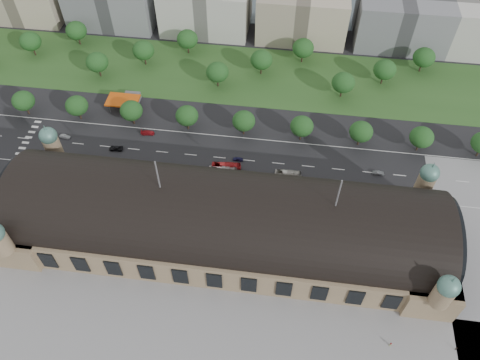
# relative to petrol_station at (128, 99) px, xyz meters

# --- Properties ---
(ground) EXTENTS (900.00, 900.00, 0.00)m
(ground) POSITION_rel_petrol_station_xyz_m (53.91, -65.28, -2.95)
(ground) COLOR black
(ground) RESTS_ON ground
(station) EXTENTS (150.00, 48.40, 44.30)m
(station) POSITION_rel_petrol_station_xyz_m (53.91, -65.28, 7.33)
(station) COLOR #8C7657
(station) RESTS_ON ground
(road_slab) EXTENTS (260.00, 26.00, 0.10)m
(road_slab) POSITION_rel_petrol_station_xyz_m (33.91, -27.28, -2.95)
(road_slab) COLOR black
(road_slab) RESTS_ON ground
(grass_belt) EXTENTS (300.00, 45.00, 0.10)m
(grass_belt) POSITION_rel_petrol_station_xyz_m (38.91, 27.72, -2.95)
(grass_belt) COLOR #295020
(grass_belt) RESTS_ON ground
(petrol_station) EXTENTS (14.00, 13.00, 5.05)m
(petrol_station) POSITION_rel_petrol_station_xyz_m (0.00, 0.00, 0.00)
(petrol_station) COLOR #C94C0B
(petrol_station) RESTS_ON ground
(office_3) EXTENTS (45.00, 32.00, 24.00)m
(office_3) POSITION_rel_petrol_station_xyz_m (23.91, 67.72, 9.05)
(office_3) COLOR beige
(office_3) RESTS_ON ground
(office_4) EXTENTS (45.00, 32.00, 24.00)m
(office_4) POSITION_rel_petrol_station_xyz_m (73.91, 67.72, 9.05)
(office_4) COLOR #BDAE94
(office_4) RESTS_ON ground
(office_5) EXTENTS (45.00, 32.00, 24.00)m
(office_5) POSITION_rel_petrol_station_xyz_m (123.91, 67.72, 9.05)
(office_5) COLOR gray
(office_5) RESTS_ON ground
(tree_row_1) EXTENTS (9.60, 9.60, 11.52)m
(tree_row_1) POSITION_rel_petrol_station_xyz_m (-42.09, -12.28, 4.48)
(tree_row_1) COLOR #2D2116
(tree_row_1) RESTS_ON ground
(tree_row_2) EXTENTS (9.60, 9.60, 11.52)m
(tree_row_2) POSITION_rel_petrol_station_xyz_m (-18.09, -12.28, 4.48)
(tree_row_2) COLOR #2D2116
(tree_row_2) RESTS_ON ground
(tree_row_3) EXTENTS (9.60, 9.60, 11.52)m
(tree_row_3) POSITION_rel_petrol_station_xyz_m (5.91, -12.28, 4.48)
(tree_row_3) COLOR #2D2116
(tree_row_3) RESTS_ON ground
(tree_row_4) EXTENTS (9.60, 9.60, 11.52)m
(tree_row_4) POSITION_rel_petrol_station_xyz_m (29.91, -12.28, 4.48)
(tree_row_4) COLOR #2D2116
(tree_row_4) RESTS_ON ground
(tree_row_5) EXTENTS (9.60, 9.60, 11.52)m
(tree_row_5) POSITION_rel_petrol_station_xyz_m (53.91, -12.28, 4.48)
(tree_row_5) COLOR #2D2116
(tree_row_5) RESTS_ON ground
(tree_row_6) EXTENTS (9.60, 9.60, 11.52)m
(tree_row_6) POSITION_rel_petrol_station_xyz_m (77.91, -12.28, 4.48)
(tree_row_6) COLOR #2D2116
(tree_row_6) RESTS_ON ground
(tree_row_7) EXTENTS (9.60, 9.60, 11.52)m
(tree_row_7) POSITION_rel_petrol_station_xyz_m (101.91, -12.28, 4.48)
(tree_row_7) COLOR #2D2116
(tree_row_7) RESTS_ON ground
(tree_row_8) EXTENTS (9.60, 9.60, 11.52)m
(tree_row_8) POSITION_rel_petrol_station_xyz_m (125.91, -12.28, 4.48)
(tree_row_8) COLOR #2D2116
(tree_row_8) RESTS_ON ground
(tree_belt_1) EXTENTS (10.40, 10.40, 12.48)m
(tree_belt_1) POSITION_rel_petrol_station_xyz_m (-57.09, 29.72, 5.10)
(tree_belt_1) COLOR #2D2116
(tree_belt_1) RESTS_ON ground
(tree_belt_2) EXTENTS (10.40, 10.40, 12.48)m
(tree_belt_2) POSITION_rel_petrol_station_xyz_m (-38.09, 41.72, 5.10)
(tree_belt_2) COLOR #2D2116
(tree_belt_2) RESTS_ON ground
(tree_belt_3) EXTENTS (10.40, 10.40, 12.48)m
(tree_belt_3) POSITION_rel_petrol_station_xyz_m (-19.09, 17.72, 5.10)
(tree_belt_3) COLOR #2D2116
(tree_belt_3) RESTS_ON ground
(tree_belt_4) EXTENTS (10.40, 10.40, 12.48)m
(tree_belt_4) POSITION_rel_petrol_station_xyz_m (-0.09, 29.72, 5.10)
(tree_belt_4) COLOR #2D2116
(tree_belt_4) RESTS_ON ground
(tree_belt_5) EXTENTS (10.40, 10.40, 12.48)m
(tree_belt_5) POSITION_rel_petrol_station_xyz_m (18.91, 41.72, 5.10)
(tree_belt_5) COLOR #2D2116
(tree_belt_5) RESTS_ON ground
(tree_belt_6) EXTENTS (10.40, 10.40, 12.48)m
(tree_belt_6) POSITION_rel_petrol_station_xyz_m (37.91, 17.72, 5.10)
(tree_belt_6) COLOR #2D2116
(tree_belt_6) RESTS_ON ground
(tree_belt_7) EXTENTS (10.40, 10.40, 12.48)m
(tree_belt_7) POSITION_rel_petrol_station_xyz_m (56.91, 29.72, 5.10)
(tree_belt_7) COLOR #2D2116
(tree_belt_7) RESTS_ON ground
(tree_belt_8) EXTENTS (10.40, 10.40, 12.48)m
(tree_belt_8) POSITION_rel_petrol_station_xyz_m (75.91, 41.72, 5.10)
(tree_belt_8) COLOR #2D2116
(tree_belt_8) RESTS_ON ground
(tree_belt_9) EXTENTS (10.40, 10.40, 12.48)m
(tree_belt_9) POSITION_rel_petrol_station_xyz_m (94.91, 17.72, 5.10)
(tree_belt_9) COLOR #2D2116
(tree_belt_9) RESTS_ON ground
(tree_belt_10) EXTENTS (10.40, 10.40, 12.48)m
(tree_belt_10) POSITION_rel_petrol_station_xyz_m (113.91, 29.72, 5.10)
(tree_belt_10) COLOR #2D2116
(tree_belt_10) RESTS_ON ground
(tree_belt_11) EXTENTS (10.40, 10.40, 12.48)m
(tree_belt_11) POSITION_rel_petrol_station_xyz_m (132.91, 41.72, 5.10)
(tree_belt_11) COLOR #2D2116
(tree_belt_11) RESTS_ON ground
(traffic_car_1) EXTENTS (4.52, 2.03, 1.44)m
(traffic_car_1) POSITION_rel_petrol_station_xyz_m (-20.63, -24.60, -2.23)
(traffic_car_1) COLOR #979BA0
(traffic_car_1) RESTS_ON ground
(traffic_car_2) EXTENTS (5.84, 3.05, 1.57)m
(traffic_car_2) POSITION_rel_petrol_station_xyz_m (2.83, -28.47, -2.16)
(traffic_car_2) COLOR black
(traffic_car_2) RESTS_ON ground
(traffic_car_3) EXTENTS (5.89, 2.99, 1.64)m
(traffic_car_3) POSITION_rel_petrol_station_xyz_m (13.47, -17.82, -2.13)
(traffic_car_3) COLOR maroon
(traffic_car_3) RESTS_ON ground
(traffic_car_4) EXTENTS (4.18, 1.74, 1.41)m
(traffic_car_4) POSITION_rel_petrol_station_xyz_m (53.52, -27.69, -2.24)
(traffic_car_4) COLOR #191740
(traffic_car_4) RESTS_ON ground
(traffic_car_5) EXTENTS (4.53, 1.64, 1.49)m
(traffic_car_5) POSITION_rel_petrol_station_xyz_m (109.39, -27.82, -2.21)
(traffic_car_5) COLOR #505357
(traffic_car_5) RESTS_ON ground
(traffic_car_6) EXTENTS (5.51, 2.99, 1.47)m
(traffic_car_6) POSITION_rel_petrol_station_xyz_m (121.23, -35.74, -2.22)
(traffic_car_6) COLOR #BCBCBE
(traffic_car_6) RESTS_ON ground
(parked_car_0) EXTENTS (4.41, 3.08, 1.38)m
(parked_car_0) POSITION_rel_petrol_station_xyz_m (-22.59, -44.28, -2.26)
(parked_car_0) COLOR black
(parked_car_0) RESTS_ON ground
(parked_car_1) EXTENTS (5.64, 4.62, 1.43)m
(parked_car_1) POSITION_rel_petrol_station_xyz_m (-12.97, -43.00, -2.23)
(parked_car_1) COLOR maroon
(parked_car_1) RESTS_ON ground
(parked_car_2) EXTENTS (4.99, 3.79, 1.35)m
(parked_car_2) POSITION_rel_petrol_station_xyz_m (2.35, -42.85, -2.28)
(parked_car_2) COLOR #16223F
(parked_car_2) RESTS_ON ground
(parked_car_3) EXTENTS (4.50, 4.13, 1.49)m
(parked_car_3) POSITION_rel_petrol_station_xyz_m (18.13, -42.43, -2.20)
(parked_car_3) COLOR slate
(parked_car_3) RESTS_ON ground
(parked_car_4) EXTENTS (4.82, 3.55, 1.52)m
(parked_car_4) POSITION_rel_petrol_station_xyz_m (6.39, -40.28, -2.19)
(parked_car_4) COLOR silver
(parked_car_4) RESTS_ON ground
(parked_car_5) EXTENTS (5.44, 5.06, 1.42)m
(parked_car_5) POSITION_rel_petrol_station_xyz_m (28.05, -44.28, -2.24)
(parked_car_5) COLOR gray
(parked_car_5) RESTS_ON ground
(parked_car_6) EXTENTS (5.46, 4.05, 1.47)m
(parked_car_6) POSITION_rel_petrol_station_xyz_m (35.91, -44.22, -2.21)
(parked_car_6) COLOR black
(parked_car_6) RESTS_ON ground
(bus_west) EXTENTS (11.81, 3.58, 3.24)m
(bus_west) POSITION_rel_petrol_station_xyz_m (49.60, -33.28, -1.33)
(bus_west) COLOR red
(bus_west) RESTS_ON ground
(bus_mid) EXTENTS (11.47, 3.36, 3.16)m
(bus_mid) POSITION_rel_petrol_station_xyz_m (48.67, -35.42, -1.37)
(bus_mid) COLOR beige
(bus_mid) RESTS_ON ground
(bus_east) EXTENTS (10.55, 2.78, 2.92)m
(bus_east) POSITION_rel_petrol_station_xyz_m (74.15, -33.74, -1.49)
(bus_east) COLOR beige
(bus_east) RESTS_ON ground
(pedestrian_0) EXTENTS (1.03, 0.84, 1.84)m
(pedestrian_0) POSITION_rel_petrol_station_xyz_m (109.18, -96.55, -2.03)
(pedestrian_0) COLOR gray
(pedestrian_0) RESTS_ON ground
(pedestrian_2) EXTENTS (0.89, 0.92, 1.67)m
(pedestrian_2) POSITION_rel_petrol_station_xyz_m (128.55, -95.11, -2.11)
(pedestrian_2) COLOR gray
(pedestrian_2) RESTS_ON ground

